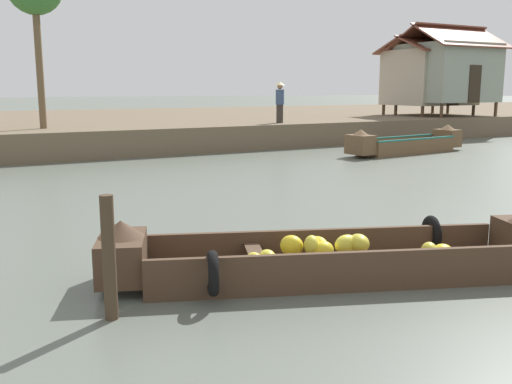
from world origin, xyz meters
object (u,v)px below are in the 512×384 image
at_px(vendor_person, 280,100).
at_px(fishing_skiff_distant, 406,144).
at_px(stilt_house_mid_left, 447,72).
at_px(stilt_house_left, 430,77).
at_px(banana_boat, 335,257).
at_px(mooring_post, 109,258).

bearing_deg(vendor_person, fishing_skiff_distant, -57.28).
bearing_deg(fishing_skiff_distant, stilt_house_mid_left, 35.52).
xyz_separation_m(stilt_house_left, stilt_house_mid_left, (0.22, -0.96, 0.22)).
distance_m(fishing_skiff_distant, vendor_person, 5.45).
xyz_separation_m(stilt_house_left, vendor_person, (-10.47, -2.19, -1.08)).
xyz_separation_m(banana_boat, vendor_person, (7.87, 14.49, 1.62)).
distance_m(banana_boat, vendor_person, 16.57).
bearing_deg(vendor_person, banana_boat, -118.50).
relative_size(vendor_person, mooring_post, 1.26).
bearing_deg(stilt_house_mid_left, banana_boat, -139.75).
xyz_separation_m(stilt_house_mid_left, vendor_person, (-10.69, -1.22, -1.30)).
bearing_deg(banana_boat, stilt_house_mid_left, 40.25).
height_order(stilt_house_mid_left, vendor_person, stilt_house_mid_left).
bearing_deg(stilt_house_left, banana_boat, -137.72).
distance_m(banana_boat, stilt_house_mid_left, 24.49).
bearing_deg(banana_boat, mooring_post, 179.16).
height_order(fishing_skiff_distant, vendor_person, vendor_person).
distance_m(stilt_house_mid_left, mooring_post, 26.64).
bearing_deg(stilt_house_mid_left, stilt_house_left, 102.99).
height_order(banana_boat, fishing_skiff_distant, fishing_skiff_distant).
xyz_separation_m(fishing_skiff_distant, stilt_house_mid_left, (7.87, 5.62, 2.85)).
xyz_separation_m(fishing_skiff_distant, stilt_house_left, (7.65, 6.58, 2.62)).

